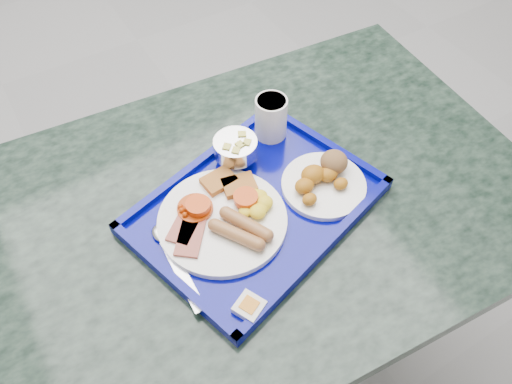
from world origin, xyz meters
TOP-DOWN VIEW (x-y plane):
  - floor at (0.00, 0.00)m, footprint 6.00×6.00m
  - table at (-0.29, -0.97)m, footprint 1.20×0.85m
  - tray at (-0.30, -0.99)m, footprint 0.52×0.44m
  - main_plate at (-0.36, -0.99)m, footprint 0.24×0.24m
  - bread_plate at (-0.16, -1.02)m, footprint 0.17×0.17m
  - fruit_bowl at (-0.27, -0.87)m, footprint 0.09×0.09m
  - juice_cup at (-0.17, -0.84)m, footprint 0.07×0.07m
  - spoon at (-0.48, -0.98)m, footprint 0.03×0.18m
  - knife at (-0.49, -1.05)m, footprint 0.02×0.17m
  - jam_packet at (-0.42, -1.17)m, footprint 0.06×0.06m

SIDE VIEW (x-z plane):
  - floor at x=0.00m, z-range 0.00..0.00m
  - table at x=-0.29m, z-range 0.17..0.89m
  - tray at x=-0.30m, z-range 0.71..0.74m
  - knife at x=-0.49m, z-range 0.73..0.74m
  - spoon at x=-0.48m, z-range 0.73..0.74m
  - jam_packet at x=-0.42m, z-range 0.73..0.75m
  - main_plate at x=-0.36m, z-range 0.73..0.76m
  - bread_plate at x=-0.16m, z-range 0.72..0.78m
  - fruit_bowl at x=-0.27m, z-range 0.74..0.80m
  - juice_cup at x=-0.17m, z-range 0.74..0.83m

